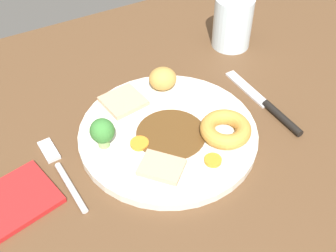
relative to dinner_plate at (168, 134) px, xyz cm
name	(u,v)px	position (x,y,z in cm)	size (l,w,h in cm)	color
dining_table	(174,153)	(0.02, -1.85, -2.50)	(120.00, 84.00, 3.60)	brown
dinner_plate	(168,134)	(0.00, 0.00, 0.00)	(27.46, 27.46, 1.40)	silver
gravy_pool	(173,133)	(0.27, -0.94, 0.85)	(10.64, 10.64, 0.30)	#563819
meat_slice_main	(123,101)	(-3.32, 9.10, 1.10)	(6.07, 6.26, 0.80)	tan
meat_slice_under	(162,167)	(-4.44, -6.24, 1.10)	(6.01, 4.59, 0.80)	tan
yorkshire_pudding	(226,129)	(7.18, -4.85, 1.86)	(7.74, 7.74, 2.32)	#C68938
roast_potato_left	(163,79)	(4.18, 9.52, 2.60)	(4.67, 4.29, 3.80)	#BC8C42
carrot_coin_front	(139,143)	(-5.10, -0.54, 0.96)	(2.78, 2.78, 0.51)	orange
carrot_coin_back	(213,160)	(2.65, -8.51, 0.96)	(2.52, 2.52, 0.53)	orange
broccoli_floret	(102,132)	(-9.72, 1.87, 3.52)	(3.66, 3.66, 4.85)	#8CB766
fork	(61,171)	(-16.81, 1.00, -0.31)	(2.45, 15.31, 0.90)	silver
knife	(269,106)	(17.78, -2.20, -0.25)	(2.02, 18.54, 1.20)	black
water_glass	(233,22)	(22.90, 16.43, 4.26)	(7.35, 7.35, 9.91)	silver
folded_napkin	(13,201)	(-24.18, -0.92, -0.30)	(11.00, 9.00, 0.80)	red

